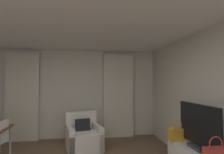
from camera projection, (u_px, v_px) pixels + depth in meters
wall_window at (72, 94)px, 5.54m from camera, size 5.12×0.06×2.60m
ceiling at (60, 11)px, 2.59m from camera, size 5.12×6.12×0.06m
curtain_left_panel at (22, 96)px, 5.20m from camera, size 0.90×0.06×2.50m
curtain_right_panel at (119, 95)px, 5.61m from camera, size 0.90×0.06×2.50m
armchair at (83, 137)px, 4.57m from camera, size 0.95×0.98×0.87m
tv_flatscreen at (198, 128)px, 3.01m from camera, size 0.20×1.04×0.73m
handbag_primary at (177, 134)px, 3.46m from camera, size 0.30×0.14×0.37m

